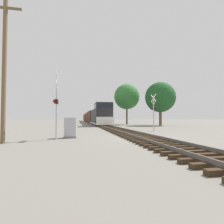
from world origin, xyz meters
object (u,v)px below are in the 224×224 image
object	(u,v)px
freight_train	(90,117)
crossing_signal_far	(154,110)
relay_cabinet	(70,128)
tree_far_right	(160,97)
utility_pole	(4,67)
tree_mid_background	(127,97)
crossing_signal_near	(56,102)

from	to	relation	value
freight_train	crossing_signal_far	bearing A→B (deg)	-85.66
crossing_signal_far	relay_cabinet	size ratio (longest dim) A/B	2.78
relay_cabinet	tree_far_right	bearing A→B (deg)	48.91
freight_train	utility_pole	world-z (taller)	utility_pole
relay_cabinet	tree_mid_background	size ratio (longest dim) A/B	0.16
tree_far_right	tree_mid_background	world-z (taller)	tree_mid_background
freight_train	crossing_signal_far	world-z (taller)	freight_train
crossing_signal_far	utility_pole	size ratio (longest dim) A/B	0.48
freight_train	crossing_signal_far	distance (m)	50.95
crossing_signal_far	relay_cabinet	world-z (taller)	crossing_signal_far
crossing_signal_far	tree_mid_background	size ratio (longest dim) A/B	0.44
tree_mid_background	crossing_signal_far	bearing A→B (deg)	-97.61
tree_far_right	tree_mid_background	size ratio (longest dim) A/B	0.93
utility_pole	tree_mid_background	distance (m)	32.06
crossing_signal_near	utility_pole	size ratio (longest dim) A/B	0.54
freight_train	utility_pole	size ratio (longest dim) A/B	9.44
freight_train	crossing_signal_near	bearing A→B (deg)	-96.03
relay_cabinet	tree_mid_background	xyz separation A→B (m)	(11.71, 25.90, 5.76)
relay_cabinet	utility_pole	xyz separation A→B (m)	(-3.73, -2.13, 3.77)
freight_train	crossing_signal_near	size ratio (longest dim) A/B	17.52
crossing_signal_far	tree_far_right	xyz separation A→B (m)	(7.98, 14.43, 3.29)
utility_pole	tree_mid_background	bearing A→B (deg)	61.16
crossing_signal_near	utility_pole	world-z (taller)	utility_pole
crossing_signal_near	tree_mid_background	bearing A→B (deg)	152.26
crossing_signal_near	crossing_signal_far	distance (m)	11.39
relay_cabinet	utility_pole	world-z (taller)	utility_pole
crossing_signal_far	tree_far_right	size ratio (longest dim) A/B	0.47
freight_train	relay_cabinet	bearing A→B (deg)	-95.19
freight_train	tree_far_right	xyz separation A→B (m)	(11.83, -36.37, 3.82)
crossing_signal_near	relay_cabinet	distance (m)	2.19
freight_train	crossing_signal_near	world-z (taller)	crossing_signal_near
freight_train	tree_mid_background	xyz separation A→B (m)	(6.65, -29.84, 4.61)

